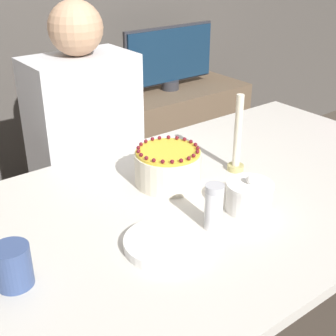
{
  "coord_description": "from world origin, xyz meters",
  "views": [
    {
      "loc": [
        -0.81,
        -0.88,
        1.41
      ],
      "look_at": [
        -0.03,
        0.13,
        0.78
      ],
      "focal_mm": 50.0,
      "sensor_mm": 36.0,
      "label": 1
    }
  ],
  "objects_px": {
    "person_man_blue_shirt": "(88,177)",
    "sugar_shaker": "(214,207)",
    "sugar_bowl": "(249,196)",
    "candle": "(237,141)",
    "cake": "(168,167)",
    "tv_monitor": "(170,57)"
  },
  "relations": [
    {
      "from": "person_man_blue_shirt",
      "to": "sugar_shaker",
      "type": "bearing_deg",
      "value": 86.22
    },
    {
      "from": "sugar_bowl",
      "to": "person_man_blue_shirt",
      "type": "distance_m",
      "value": 0.83
    },
    {
      "from": "sugar_bowl",
      "to": "candle",
      "type": "height_order",
      "value": "candle"
    },
    {
      "from": "cake",
      "to": "tv_monitor",
      "type": "xyz_separation_m",
      "value": [
        0.79,
        1.01,
        0.04
      ]
    },
    {
      "from": "sugar_bowl",
      "to": "tv_monitor",
      "type": "relative_size",
      "value": 0.23
    },
    {
      "from": "cake",
      "to": "candle",
      "type": "relative_size",
      "value": 0.8
    },
    {
      "from": "cake",
      "to": "sugar_bowl",
      "type": "xyz_separation_m",
      "value": [
        0.08,
        -0.26,
        -0.01
      ]
    },
    {
      "from": "candle",
      "to": "person_man_blue_shirt",
      "type": "xyz_separation_m",
      "value": [
        -0.23,
        0.59,
        -0.3
      ]
    },
    {
      "from": "person_man_blue_shirt",
      "to": "tv_monitor",
      "type": "relative_size",
      "value": 2.11
    },
    {
      "from": "sugar_shaker",
      "to": "cake",
      "type": "bearing_deg",
      "value": 77.79
    },
    {
      "from": "cake",
      "to": "sugar_bowl",
      "type": "bearing_deg",
      "value": -72.61
    },
    {
      "from": "sugar_shaker",
      "to": "tv_monitor",
      "type": "height_order",
      "value": "tv_monitor"
    },
    {
      "from": "cake",
      "to": "sugar_shaker",
      "type": "bearing_deg",
      "value": -102.21
    },
    {
      "from": "person_man_blue_shirt",
      "to": "tv_monitor",
      "type": "height_order",
      "value": "person_man_blue_shirt"
    },
    {
      "from": "sugar_shaker",
      "to": "person_man_blue_shirt",
      "type": "relative_size",
      "value": 0.1
    },
    {
      "from": "cake",
      "to": "sugar_shaker",
      "type": "relative_size",
      "value": 1.6
    },
    {
      "from": "sugar_bowl",
      "to": "candle",
      "type": "relative_size",
      "value": 0.51
    },
    {
      "from": "sugar_bowl",
      "to": "person_man_blue_shirt",
      "type": "bearing_deg",
      "value": 96.31
    },
    {
      "from": "cake",
      "to": "sugar_bowl",
      "type": "height_order",
      "value": "cake"
    },
    {
      "from": "candle",
      "to": "tv_monitor",
      "type": "height_order",
      "value": "same"
    },
    {
      "from": "cake",
      "to": "person_man_blue_shirt",
      "type": "relative_size",
      "value": 0.17
    },
    {
      "from": "sugar_shaker",
      "to": "person_man_blue_shirt",
      "type": "distance_m",
      "value": 0.84
    }
  ]
}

